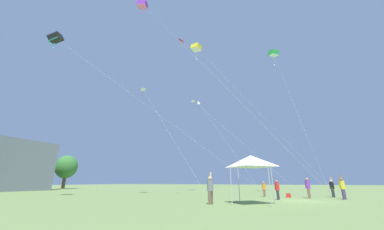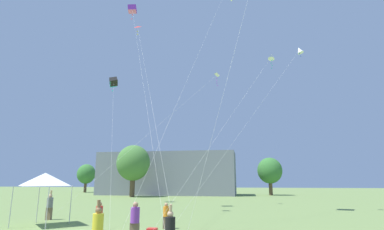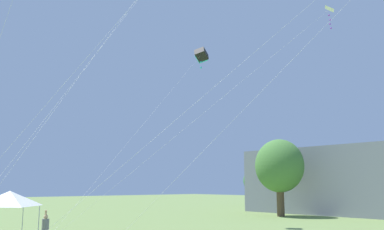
{
  "view_description": "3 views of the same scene",
  "coord_description": "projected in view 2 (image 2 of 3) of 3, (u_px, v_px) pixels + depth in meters",
  "views": [
    {
      "loc": [
        -20.4,
        0.48,
        1.47
      ],
      "look_at": [
        5.35,
        11.82,
        10.29
      ],
      "focal_mm": 20.0,
      "sensor_mm": 36.0,
      "label": 1
    },
    {
      "loc": [
        9.05,
        -15.31,
        2.85
      ],
      "look_at": [
        4.66,
        9.5,
        8.36
      ],
      "focal_mm": 28.0,
      "sensor_mm": 36.0,
      "label": 2
    },
    {
      "loc": [
        21.15,
        -5.36,
        3.69
      ],
      "look_at": [
        4.17,
        9.4,
        7.36
      ],
      "focal_mm": 40.0,
      "sensor_mm": 36.0,
      "label": 3
    }
  ],
  "objects": [
    {
      "name": "person_grey_shirt",
      "position": [
        50.0,
        205.0,
        22.26
      ],
      "size": [
        0.44,
        0.44,
        2.13
      ],
      "rotation": [
        0.0,
        0.0,
        5.57
      ],
      "color": "brown",
      "rests_on": "ground"
    },
    {
      "name": "person_orange_shirt",
      "position": [
        166.0,
        215.0,
        18.1
      ],
      "size": [
        0.36,
        0.36,
        1.51
      ],
      "rotation": [
        0.0,
        0.0,
        4.41
      ],
      "color": "brown",
      "rests_on": "ground"
    },
    {
      "name": "festival_tent",
      "position": [
        45.0,
        179.0,
        19.82
      ],
      "size": [
        2.77,
        2.77,
        3.34
      ],
      "color": "#B7B7BC",
      "rests_on": "ground"
    },
    {
      "name": "tree_near_right",
      "position": [
        270.0,
        171.0,
        59.32
      ],
      "size": [
        4.83,
        4.35,
        7.29
      ],
      "color": "brown",
      "rests_on": "ground"
    },
    {
      "name": "distant_building",
      "position": [
        168.0,
        174.0,
        61.13
      ],
      "size": [
        27.31,
        9.12,
        8.39
      ],
      "primitive_type": "cube",
      "color": "slate",
      "rests_on": "ground"
    },
    {
      "name": "person_red_shirt",
      "position": [
        99.0,
        215.0,
        17.28
      ],
      "size": [
        0.38,
        0.38,
        1.63
      ],
      "rotation": [
        0.0,
        0.0,
        3.66
      ],
      "color": "#282833",
      "rests_on": "ground"
    },
    {
      "name": "person_purple_shirt",
      "position": [
        135.0,
        220.0,
        14.27
      ],
      "size": [
        0.43,
        0.43,
        1.83
      ],
      "rotation": [
        0.0,
        0.0,
        0.72
      ],
      "color": "brown",
      "rests_on": "ground"
    },
    {
      "name": "tree_far_right",
      "position": [
        216.0,
        178.0,
        56.35
      ],
      "size": [
        3.42,
        3.08,
        5.16
      ],
      "color": "brown",
      "rests_on": "ground"
    },
    {
      "name": "kite_black_box_1",
      "position": [
        114.0,
        82.0,
        41.41
      ],
      "size": [
        10.41,
        20.47,
        16.89
      ],
      "color": "silver",
      "rests_on": "ground"
    },
    {
      "name": "tree_far_left",
      "position": [
        86.0,
        174.0,
        73.22
      ],
      "size": [
        4.47,
        4.02,
        6.74
      ],
      "color": "brown",
      "rests_on": "ground"
    },
    {
      "name": "kite_red_delta_5",
      "position": [
        138.0,
        28.0,
        29.34
      ],
      "size": [
        7.86,
        14.0,
        17.99
      ],
      "color": "silver",
      "rests_on": "ground"
    },
    {
      "name": "kite_white_diamond_0",
      "position": [
        271.0,
        57.0,
        30.96
      ],
      "size": [
        8.45,
        15.89,
        15.92
      ],
      "color": "silver",
      "rests_on": "ground"
    },
    {
      "name": "kite_purple_box_7",
      "position": [
        132.0,
        9.0,
        35.18
      ],
      "size": [
        10.1,
        18.86,
        22.98
      ],
      "color": "silver",
      "rests_on": "ground"
    },
    {
      "name": "person_yellow_shirt",
      "position": [
        98.0,
        228.0,
        11.79
      ],
      "size": [
        0.43,
        0.43,
        2.09
      ],
      "rotation": [
        0.0,
        0.0,
        3.66
      ],
      "color": "#473860",
      "rests_on": "ground"
    },
    {
      "name": "kite_white_delta_2",
      "position": [
        216.0,
        76.0,
        37.9
      ],
      "size": [
        11.62,
        15.7,
        16.3
      ],
      "color": "silver",
      "rests_on": "ground"
    },
    {
      "name": "kite_white_diamond_3",
      "position": [
        299.0,
        51.0,
        30.65
      ],
      "size": [
        10.93,
        12.08,
        16.34
      ],
      "color": "silver",
      "rests_on": "ground"
    },
    {
      "name": "tree_far_centre",
      "position": [
        133.0,
        163.0,
        53.66
      ],
      "size": [
        6.03,
        5.43,
        9.1
      ],
      "color": "brown",
      "rests_on": "ground"
    }
  ]
}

